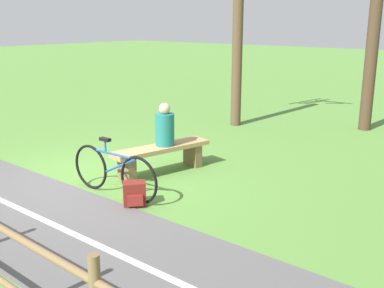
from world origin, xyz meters
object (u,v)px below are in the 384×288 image
Objects in this scene: tree_by_path at (377,24)px; tree_mid_field at (238,32)px; backpack at (134,194)px; person_seated at (165,127)px; bench at (161,154)px; bicycle at (114,172)px.

tree_mid_field is at bearing -60.74° from tree_by_path.
person_seated is at bearing -153.79° from backpack.
tree_by_path is at bearing 172.68° from backpack.
backpack is 0.07× the size of tree_by_path.
bench is at bearing -151.78° from backpack.
person_seated is at bearing 95.17° from bicycle.
tree_mid_field is (-4.15, -1.24, 1.57)m from person_seated.
tree_by_path reaches higher than bench.
person_seated is (-0.09, 0.02, 0.49)m from bench.
tree_by_path is (-5.78, 1.67, 1.78)m from person_seated.
bicycle reaches higher than backpack.
backpack is (1.49, 0.74, -0.66)m from person_seated.
bench reaches higher than backpack.
tree_mid_field is 3.34m from tree_by_path.
tree_mid_field is (-5.56, -1.42, 2.02)m from bicycle.
backpack is at bearing 19.26° from tree_mid_field.
person_seated is 1.92× the size of backpack.
bench is at bearing 96.48° from bicycle.
person_seated is 1.49m from bicycle.
bench is 0.50m from person_seated.
tree_mid_field is (-5.65, -1.97, 2.24)m from backpack.
person_seated reaches higher than bench.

